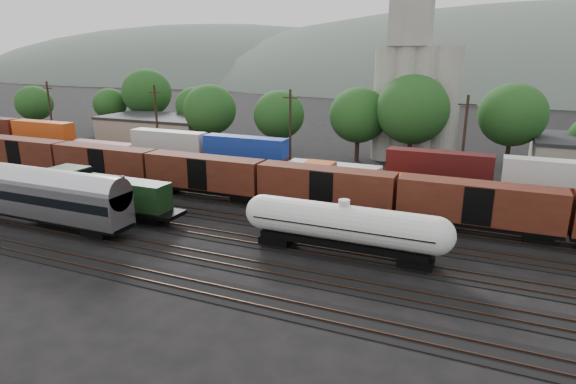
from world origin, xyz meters
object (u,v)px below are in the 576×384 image
at_px(passenger_coach, 22,190).
at_px(grain_silo, 415,91).
at_px(green_locomotive, 101,192).
at_px(orange_locomotive, 354,183).
at_px(tank_car_a, 343,225).

relative_size(passenger_coach, grain_silo, 0.89).
xyz_separation_m(green_locomotive, passenger_coach, (-5.53, -5.00, 0.92)).
xyz_separation_m(passenger_coach, orange_locomotive, (29.14, 20.00, -1.14)).
bearing_deg(orange_locomotive, tank_car_a, -77.42).
relative_size(tank_car_a, orange_locomotive, 1.08).
bearing_deg(tank_car_a, green_locomotive, 180.00).
relative_size(green_locomotive, passenger_coach, 0.68).
height_order(passenger_coach, orange_locomotive, passenger_coach).
height_order(green_locomotive, passenger_coach, passenger_coach).
height_order(green_locomotive, grain_silo, grain_silo).
height_order(tank_car_a, grain_silo, grain_silo).
xyz_separation_m(passenger_coach, grain_silo, (31.30, 46.00, 7.67)).
distance_m(orange_locomotive, grain_silo, 27.54).
relative_size(passenger_coach, orange_locomotive, 1.51).
bearing_deg(tank_car_a, grain_silo, 91.65).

